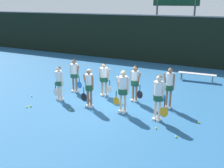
{
  "coord_description": "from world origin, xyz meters",
  "views": [
    {
      "loc": [
        4.92,
        -9.72,
        4.37
      ],
      "look_at": [
        0.02,
        -0.01,
        0.92
      ],
      "focal_mm": 42.0,
      "sensor_mm": 36.0,
      "label": 1
    }
  ],
  "objects": [
    {
      "name": "player_1",
      "position": [
        -0.7,
        -0.75,
        0.98
      ],
      "size": [
        0.64,
        0.33,
        1.68
      ],
      "rotation": [
        0.0,
        0.0,
        0.02
      ],
      "color": "#8C664C",
      "rests_on": "ground_plane"
    },
    {
      "name": "player_0",
      "position": [
        -2.33,
        -0.68,
        0.92
      ],
      "size": [
        0.62,
        0.34,
        1.6
      ],
      "rotation": [
        0.0,
        0.0,
        -0.18
      ],
      "color": "beige",
      "rests_on": "ground_plane"
    },
    {
      "name": "ground_plane",
      "position": [
        0.0,
        0.0,
        0.0
      ],
      "size": [
        140.0,
        140.0,
        0.0
      ],
      "primitive_type": "plane",
      "color": "#235684"
    },
    {
      "name": "player_3",
      "position": [
        2.33,
        -0.73,
        1.07
      ],
      "size": [
        0.66,
        0.37,
        1.8
      ],
      "rotation": [
        0.0,
        0.0,
        -0.18
      ],
      "color": "beige",
      "rests_on": "ground_plane"
    },
    {
      "name": "scoreboard",
      "position": [
        -0.03,
        10.68,
        4.3
      ],
      "size": [
        3.47,
        0.15,
        5.54
      ],
      "color": "#515156",
      "rests_on": "ground_plane"
    },
    {
      "name": "player_6",
      "position": [
        0.81,
        0.73,
        0.99
      ],
      "size": [
        0.63,
        0.36,
        1.67
      ],
      "rotation": [
        0.0,
        0.0,
        -0.17
      ],
      "color": "#8C664C",
      "rests_on": "ground_plane"
    },
    {
      "name": "tennis_ball_2",
      "position": [
        2.53,
        -1.46,
        0.03
      ],
      "size": [
        0.06,
        0.06,
        0.06
      ],
      "primitive_type": "sphere",
      "color": "#CCE033",
      "rests_on": "ground_plane"
    },
    {
      "name": "tennis_ball_3",
      "position": [
        3.32,
        -1.76,
        0.03
      ],
      "size": [
        0.07,
        0.07,
        0.07
      ],
      "primitive_type": "sphere",
      "color": "#CCE033",
      "rests_on": "ground_plane"
    },
    {
      "name": "bench_courtside",
      "position": [
        2.77,
        5.31,
        0.38
      ],
      "size": [
        2.11,
        0.5,
        0.44
      ],
      "rotation": [
        0.0,
        0.0,
        0.07
      ],
      "color": "#B2B2B7",
      "rests_on": "ground_plane"
    },
    {
      "name": "tennis_ball_0",
      "position": [
        3.82,
        -0.31,
        0.03
      ],
      "size": [
        0.07,
        0.07,
        0.07
      ],
      "primitive_type": "sphere",
      "color": "#CCE033",
      "rests_on": "ground_plane"
    },
    {
      "name": "player_5",
      "position": [
        -0.79,
        0.77,
        0.94
      ],
      "size": [
        0.69,
        0.41,
        1.6
      ],
      "rotation": [
        0.0,
        0.0,
        0.11
      ],
      "color": "tan",
      "rests_on": "ground_plane"
    },
    {
      "name": "fence_windscreen",
      "position": [
        0.0,
        8.68,
        1.74
      ],
      "size": [
        60.0,
        0.08,
        3.45
      ],
      "color": "black",
      "rests_on": "ground_plane"
    },
    {
      "name": "player_7",
      "position": [
        2.37,
        0.66,
        1.03
      ],
      "size": [
        0.64,
        0.34,
        1.76
      ],
      "rotation": [
        0.0,
        0.0,
        -0.05
      ],
      "color": "#8C664C",
      "rests_on": "ground_plane"
    },
    {
      "name": "tennis_ball_5",
      "position": [
        -1.2,
        -1.49,
        0.03
      ],
      "size": [
        0.07,
        0.07,
        0.07
      ],
      "primitive_type": "sphere",
      "color": "#CCE033",
      "rests_on": "ground_plane"
    },
    {
      "name": "player_2",
      "position": [
        0.84,
        -0.65,
        1.06
      ],
      "size": [
        0.68,
        0.4,
        1.77
      ],
      "rotation": [
        0.0,
        0.0,
        -0.01
      ],
      "color": "beige",
      "rests_on": "ground_plane"
    },
    {
      "name": "tennis_ball_1",
      "position": [
        -2.95,
        -1.93,
        0.04
      ],
      "size": [
        0.07,
        0.07,
        0.07
      ],
      "primitive_type": "sphere",
      "color": "#CCE033",
      "rests_on": "ground_plane"
    },
    {
      "name": "tennis_ball_4",
      "position": [
        -3.04,
        -2.08,
        0.03
      ],
      "size": [
        0.07,
        0.07,
        0.07
      ],
      "primitive_type": "sphere",
      "color": "#CCE033",
      "rests_on": "ground_plane"
    },
    {
      "name": "player_4",
      "position": [
        -2.37,
        0.6,
        0.99
      ],
      "size": [
        0.69,
        0.41,
        1.66
      ],
      "rotation": [
        0.0,
        0.0,
        -0.05
      ],
      "color": "#8C664C",
      "rests_on": "ground_plane"
    },
    {
      "name": "tennis_ball_6",
      "position": [
        -3.82,
        -0.95,
        0.03
      ],
      "size": [
        0.07,
        0.07,
        0.07
      ],
      "primitive_type": "sphere",
      "color": "#CCE033",
      "rests_on": "ground_plane"
    }
  ]
}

